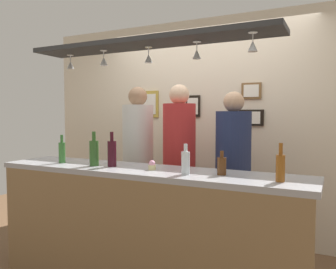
{
  "coord_description": "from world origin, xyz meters",
  "views": [
    {
      "loc": [
        1.41,
        -2.74,
        1.47
      ],
      "look_at": [
        0.0,
        0.1,
        1.28
      ],
      "focal_mm": 36.09,
      "sensor_mm": 36.0,
      "label": 1
    }
  ],
  "objects": [
    {
      "name": "back_wall",
      "position": [
        0.0,
        1.1,
        1.3
      ],
      "size": [
        4.4,
        0.06,
        2.6
      ],
      "primitive_type": "cube",
      "color": "beige",
      "rests_on": "ground_plane"
    },
    {
      "name": "bottle_beer_green_import",
      "position": [
        -0.85,
        -0.4,
        1.12
      ],
      "size": [
        0.06,
        0.06,
        0.26
      ],
      "color": "#336B2D",
      "rests_on": "bar_counter"
    },
    {
      "name": "cupcake",
      "position": [
        0.09,
        -0.37,
        1.05
      ],
      "size": [
        0.06,
        0.06,
        0.08
      ],
      "color": "beige",
      "rests_on": "bar_counter"
    },
    {
      "name": "picture_frame_upper_small",
      "position": [
        0.56,
        1.06,
        1.73
      ],
      "size": [
        0.22,
        0.02,
        0.18
      ],
      "color": "brown",
      "rests_on": "back_wall"
    },
    {
      "name": "person_right_navy_shirt",
      "position": [
        0.53,
        0.44,
        1.02
      ],
      "size": [
        0.34,
        0.34,
        1.69
      ],
      "color": "#2D334C",
      "rests_on": "ground_plane"
    },
    {
      "name": "hanging_wineglass_far_left",
      "position": [
        -0.88,
        -0.23,
        1.94
      ],
      "size": [
        0.07,
        0.07,
        0.13
      ],
      "color": "silver",
      "rests_on": "overhead_glass_rack"
    },
    {
      "name": "bottle_beer_brown_stubby",
      "position": [
        0.66,
        -0.34,
        1.09
      ],
      "size": [
        0.07,
        0.07,
        0.18
      ],
      "color": "#512D14",
      "rests_on": "bar_counter"
    },
    {
      "name": "hanging_wineglass_center",
      "position": [
        0.42,
        -0.25,
        1.94
      ],
      "size": [
        0.07,
        0.07,
        0.13
      ],
      "color": "silver",
      "rests_on": "overhead_glass_rack"
    },
    {
      "name": "bottle_wine_dark_red",
      "position": [
        -0.3,
        -0.37,
        1.14
      ],
      "size": [
        0.08,
        0.08,
        0.3
      ],
      "color": "#380F19",
      "rests_on": "bar_counter"
    },
    {
      "name": "person_left_white_patterned_shirt",
      "position": [
        -0.54,
        0.44,
        1.07
      ],
      "size": [
        0.34,
        0.34,
        1.77
      ],
      "color": "#2D334C",
      "rests_on": "ground_plane"
    },
    {
      "name": "bottle_beer_amber_tall",
      "position": [
        1.09,
        -0.41,
        1.12
      ],
      "size": [
        0.06,
        0.06,
        0.26
      ],
      "color": "brown",
      "rests_on": "bar_counter"
    },
    {
      "name": "hanging_wineglass_left",
      "position": [
        -0.45,
        -0.28,
        1.94
      ],
      "size": [
        0.07,
        0.07,
        0.13
      ],
      "color": "silver",
      "rests_on": "overhead_glass_rack"
    },
    {
      "name": "bottle_champagne_green",
      "position": [
        -0.47,
        -0.41,
        1.14
      ],
      "size": [
        0.08,
        0.08,
        0.3
      ],
      "color": "#2D5623",
      "rests_on": "bar_counter"
    },
    {
      "name": "hanging_wineglass_center_left",
      "position": [
        -0.02,
        -0.23,
        1.94
      ],
      "size": [
        0.07,
        0.07,
        0.13
      ],
      "color": "silver",
      "rests_on": "overhead_glass_rack"
    },
    {
      "name": "picture_frame_crest",
      "position": [
        -0.14,
        1.06,
        1.57
      ],
      "size": [
        0.18,
        0.02,
        0.26
      ],
      "color": "black",
      "rests_on": "back_wall"
    },
    {
      "name": "picture_frame_lower_pair",
      "position": [
        0.55,
        1.06,
        1.43
      ],
      "size": [
        0.3,
        0.02,
        0.18
      ],
      "color": "black",
      "rests_on": "back_wall"
    },
    {
      "name": "picture_frame_caricature",
      "position": [
        -0.75,
        1.06,
        1.6
      ],
      "size": [
        0.26,
        0.02,
        0.34
      ],
      "color": "#B29338",
      "rests_on": "back_wall"
    },
    {
      "name": "bottle_soda_clear",
      "position": [
        0.42,
        -0.44,
        1.11
      ],
      "size": [
        0.06,
        0.06,
        0.23
      ],
      "color": "silver",
      "rests_on": "bar_counter"
    },
    {
      "name": "person_middle_red_shirt",
      "position": [
        -0.04,
        0.44,
        1.08
      ],
      "size": [
        0.34,
        0.34,
        1.78
      ],
      "color": "#2D334C",
      "rests_on": "ground_plane"
    },
    {
      "name": "hanging_wineglass_center_right",
      "position": [
        0.88,
        -0.36,
        1.94
      ],
      "size": [
        0.07,
        0.07,
        0.13
      ],
      "color": "silver",
      "rests_on": "overhead_glass_rack"
    },
    {
      "name": "overhead_glass_rack",
      "position": [
        0.0,
        -0.3,
        2.06
      ],
      "size": [
        2.2,
        0.36,
        0.04
      ],
      "primitive_type": "cube",
      "color": "black"
    },
    {
      "name": "bar_counter",
      "position": [
        0.0,
        -0.5,
        0.69
      ],
      "size": [
        2.7,
        0.55,
        1.02
      ],
      "color": "#99999E",
      "rests_on": "ground_plane"
    }
  ]
}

